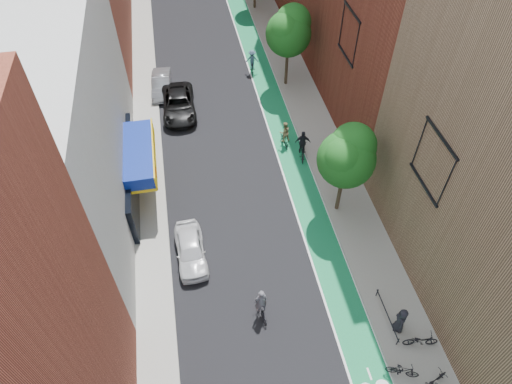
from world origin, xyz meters
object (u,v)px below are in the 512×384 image
parked_car_white (191,250)px  cyclist_lane_near (284,135)px  parked_car_silver (161,84)px  cyclist_lane_mid (303,148)px  pedestrian (401,320)px  cyclist_lane_far (252,63)px  cyclist_lead (261,307)px  parked_car_black (179,104)px

parked_car_white → cyclist_lane_near: bearing=46.4°
parked_car_silver → cyclist_lane_near: size_ratio=2.12×
cyclist_lane_mid → pedestrian: cyclist_lane_mid is taller
cyclist_lane_near → cyclist_lane_far: size_ratio=0.95×
pedestrian → cyclist_lane_mid: bearing=-152.5°
parked_car_silver → cyclist_lane_mid: size_ratio=1.91×
parked_car_silver → parked_car_white: bearing=-82.7°
cyclist_lane_mid → pedestrian: (1.48, -13.59, 0.19)m
cyclist_lead → cyclist_lane_far: size_ratio=1.07×
cyclist_lane_far → pedestrian: bearing=105.3°
cyclist_lane_mid → cyclist_lane_far: size_ratio=1.06×
parked_car_silver → pedestrian: 25.74m
parked_car_silver → pedestrian: bearing=-60.8°
parked_car_white → cyclist_lane_far: (6.98, 18.29, 0.22)m
parked_car_black → cyclist_lead: (2.88, -18.18, 0.06)m
cyclist_lane_near → pedestrian: bearing=92.1°
cyclist_lane_mid → parked_car_silver: bearing=-34.0°
parked_car_white → cyclist_lane_mid: 11.06m
cyclist_lane_far → cyclist_lead: bearing=89.1°
parked_car_black → parked_car_silver: parked_car_black is taller
parked_car_black → cyclist_lane_mid: size_ratio=2.46×
parked_car_white → cyclist_lane_mid: (8.48, 7.10, 0.13)m
parked_car_black → cyclist_lane_far: size_ratio=2.61×
cyclist_lane_near → cyclist_lead: bearing=64.6°
parked_car_black → cyclist_lane_far: (6.61, 4.46, 0.17)m
parked_car_black → pedestrian: (9.59, -20.33, 0.27)m
pedestrian → parked_car_white: bearing=-101.8°
cyclist_lane_mid → pedestrian: size_ratio=1.26×
cyclist_lead → cyclist_lane_mid: bearing=-123.9°
parked_car_white → cyclist_lead: size_ratio=1.85×
parked_car_white → parked_car_silver: bearing=90.5°
cyclist_lane_near → pedestrian: 15.24m
cyclist_lead → cyclist_lane_mid: cyclist_lead is taller
parked_car_white → pedestrian: bearing=-35.4°
parked_car_silver → cyclist_lead: cyclist_lead is taller
parked_car_white → pedestrian: (9.96, -6.50, 0.32)m
parked_car_silver → pedestrian: pedestrian is taller
cyclist_lane_mid → cyclist_lane_far: (-1.50, 11.19, 0.10)m
cyclist_lane_mid → cyclist_lane_far: 11.29m
parked_car_white → parked_car_black: 13.84m
parked_car_silver → cyclist_lane_far: 7.93m
cyclist_lead → cyclist_lane_far: bearing=-108.6°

